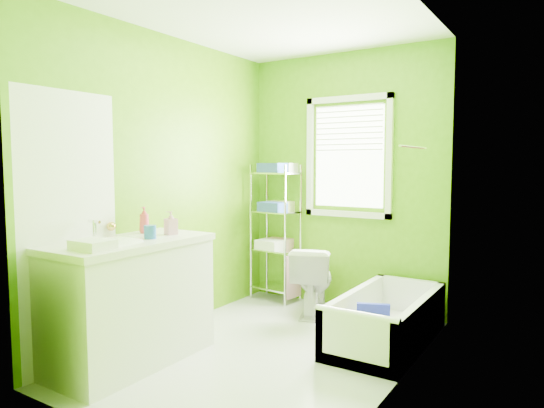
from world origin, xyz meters
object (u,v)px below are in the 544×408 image
Objects in this scene: vanity at (130,298)px; wire_shelf_unit at (277,217)px; bathtub at (385,327)px; toilet at (313,280)px.

wire_shelf_unit is (0.04, 2.01, 0.41)m from vanity.
wire_shelf_unit is at bearing 156.22° from bathtub.
wire_shelf_unit reaches higher than vanity.
toilet reaches higher than bathtub.
toilet is at bearing -23.11° from wire_shelf_unit.
vanity is 0.83× the size of wire_shelf_unit.
vanity is at bearing -91.27° from wire_shelf_unit.
wire_shelf_unit reaches higher than bathtub.
bathtub is at bearing -23.78° from wire_shelf_unit.
bathtub is at bearing 42.79° from vanity.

